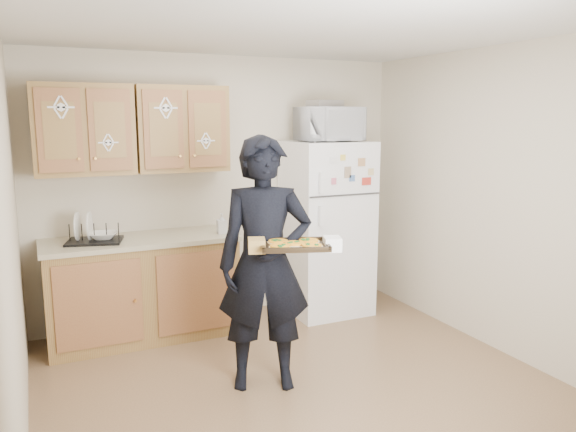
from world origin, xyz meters
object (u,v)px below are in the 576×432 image
Objects in this scene: person at (265,264)px; dish_rack at (94,232)px; microwave at (329,124)px; baking_tray at (295,246)px; refrigerator at (326,228)px.

dish_rack is (-1.01, 1.27, 0.08)m from person.
microwave reaches higher than person.
baking_tray is at bearing -125.98° from microwave.
person is 0.35m from baking_tray.
baking_tray is 1.96m from microwave.
dish_rack is at bearing 147.93° from person.
refrigerator is 2.91× the size of microwave.
baking_tray reaches higher than dish_rack.
refrigerator is at bearing 74.14° from baking_tray.
microwave is (1.15, 1.18, 0.96)m from person.
baking_tray is 1.02× the size of dish_rack.
baking_tray is at bearing -54.32° from dish_rack.
person reaches higher than refrigerator.
baking_tray is at bearing -125.12° from refrigerator.
person reaches higher than dish_rack.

